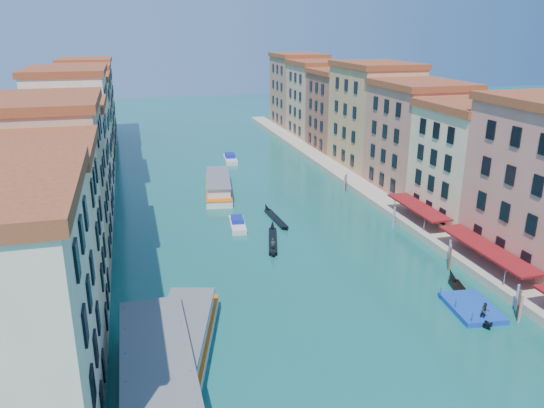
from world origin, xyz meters
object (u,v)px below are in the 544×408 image
Objects in this scene: vaporetto_stop at (158,373)px; vaporetto_far at (218,185)px; blue_dock at (472,308)px; gondola_fore at (273,240)px; vaporetto_near at (180,351)px; gondola_right at (470,300)px.

vaporetto_stop is 53.00m from vaporetto_far.
blue_dock is at bearing -60.69° from vaporetto_far.
vaporetto_stop is at bearing -107.26° from gondola_fore.
vaporetto_stop is 0.80× the size of vaporetto_near.
vaporetto_stop is at bearing -165.54° from blue_dock.
vaporetto_near reaches higher than gondola_fore.
blue_dock is at bearing -99.01° from gondola_right.
gondola_fore is at bearing 57.98° from vaporetto_stop.
vaporetto_near is at bearing 53.54° from vaporetto_stop.
gondola_fore reaches higher than blue_dock.
gondola_right is (31.94, 5.26, -0.97)m from vaporetto_stop.
vaporetto_near is 29.56m from blue_dock.
gondola_fore is at bearing 73.76° from vaporetto_near.
vaporetto_near reaches higher than vaporetto_far.
blue_dock is (29.50, 1.52, -1.08)m from vaporetto_near.
vaporetto_far is 2.70× the size of blue_dock.
vaporetto_far is at bearing 112.01° from gondola_fore.
gondola_fore is at bearing 130.32° from blue_dock.
gondola_fore is 0.94× the size of gondola_right.
vaporetto_near is (2.00, 2.71, -0.09)m from vaporetto_stop.
vaporetto_stop is 32.38m from gondola_right.
vaporetto_far is (11.53, 48.54, -0.12)m from vaporetto_near.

